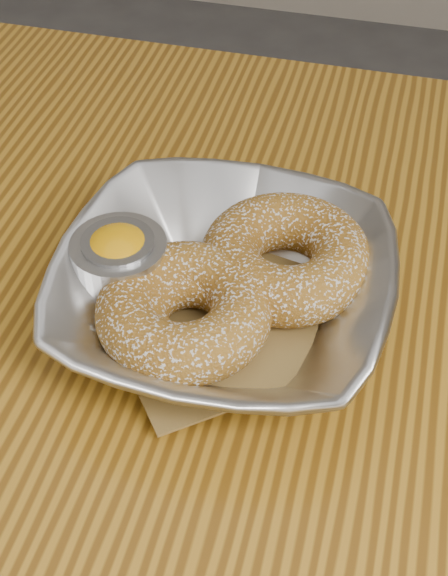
% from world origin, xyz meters
% --- Properties ---
extents(table, '(1.20, 0.80, 0.75)m').
position_xyz_m(table, '(0.00, 0.00, 0.65)').
color(table, '#8A5C17').
rests_on(table, ground_plane).
extents(serving_bowl, '(0.21, 0.21, 0.05)m').
position_xyz_m(serving_bowl, '(-0.04, 0.06, 0.78)').
color(serving_bowl, '#B2B4B9').
rests_on(serving_bowl, table).
extents(parchment, '(0.20, 0.20, 0.00)m').
position_xyz_m(parchment, '(-0.04, 0.06, 0.76)').
color(parchment, olive).
rests_on(parchment, table).
extents(donut_back, '(0.14, 0.14, 0.04)m').
position_xyz_m(donut_back, '(-0.01, 0.10, 0.78)').
color(donut_back, '#8E5C1C').
rests_on(donut_back, parchment).
extents(donut_front, '(0.10, 0.10, 0.03)m').
position_xyz_m(donut_front, '(-0.05, 0.04, 0.78)').
color(donut_front, '#8E5C1C').
rests_on(donut_front, parchment).
extents(donut_extra, '(0.12, 0.12, 0.04)m').
position_xyz_m(donut_extra, '(-0.06, 0.04, 0.78)').
color(donut_extra, '#8E5C1C').
rests_on(donut_extra, parchment).
extents(ramekin, '(0.06, 0.06, 0.05)m').
position_xyz_m(ramekin, '(-0.11, 0.07, 0.78)').
color(ramekin, '#B2B4B9').
rests_on(ramekin, table).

